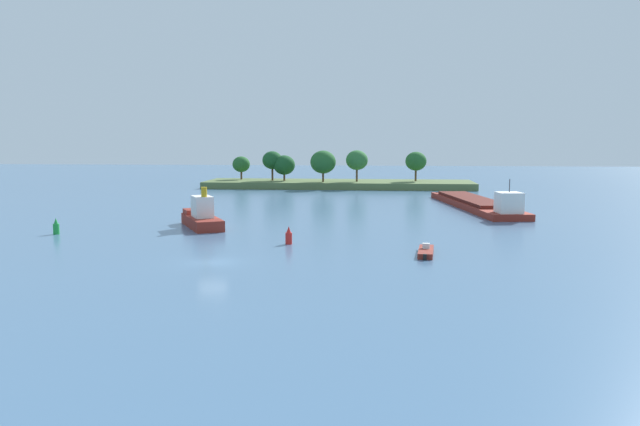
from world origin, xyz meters
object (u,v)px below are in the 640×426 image
tugboat (202,217)px  cargo_barge (476,203)px  small_motorboat (426,252)px  channel_buoy_red (289,236)px  channel_buoy_green (56,227)px

tugboat → cargo_barge: bearing=34.1°
small_motorboat → channel_buoy_red: size_ratio=3.04×
tugboat → channel_buoy_red: 17.09m
cargo_barge → channel_buoy_green: size_ratio=18.84×
cargo_barge → channel_buoy_red: bearing=-123.8°
small_motorboat → cargo_barge: (10.79, 41.53, 0.53)m
small_motorboat → channel_buoy_red: bearing=161.2°
small_motorboat → cargo_barge: 42.91m
small_motorboat → channel_buoy_green: 42.50m
cargo_barge → channel_buoy_red: size_ratio=18.84×
tugboat → channel_buoy_green: size_ratio=5.60×
channel_buoy_red → channel_buoy_green: same height
small_motorboat → tugboat: (-26.43, 16.31, 1.04)m
tugboat → channel_buoy_red: size_ratio=5.60×
small_motorboat → tugboat: tugboat is taller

